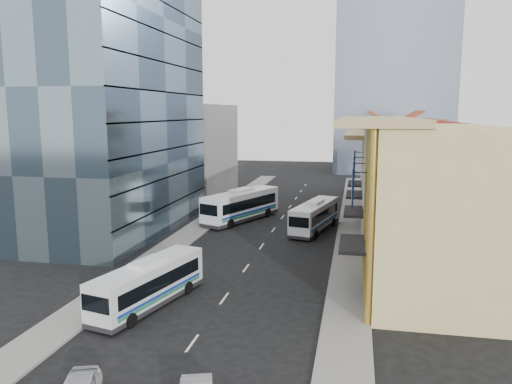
% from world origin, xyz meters
% --- Properties ---
extents(ground, '(200.00, 200.00, 0.00)m').
position_xyz_m(ground, '(0.00, 0.00, 0.00)').
color(ground, black).
rests_on(ground, ground).
extents(sidewalk_right, '(3.00, 90.00, 0.15)m').
position_xyz_m(sidewalk_right, '(8.50, 22.00, 0.07)').
color(sidewalk_right, slate).
rests_on(sidewalk_right, ground).
extents(sidewalk_left, '(3.00, 90.00, 0.15)m').
position_xyz_m(sidewalk_left, '(-8.50, 22.00, 0.07)').
color(sidewalk_left, slate).
rests_on(sidewalk_left, ground).
extents(shophouse_tan, '(8.00, 14.00, 12.00)m').
position_xyz_m(shophouse_tan, '(14.00, 5.00, 6.00)').
color(shophouse_tan, '#DDCC7F').
rests_on(shophouse_tan, ground).
extents(shophouse_red, '(8.00, 10.00, 12.00)m').
position_xyz_m(shophouse_red, '(14.00, 17.00, 6.00)').
color(shophouse_red, maroon).
rests_on(shophouse_red, ground).
extents(shophouse_cream_near, '(8.00, 9.00, 10.00)m').
position_xyz_m(shophouse_cream_near, '(14.00, 26.50, 5.00)').
color(shophouse_cream_near, beige).
rests_on(shophouse_cream_near, ground).
extents(shophouse_cream_mid, '(8.00, 9.00, 10.00)m').
position_xyz_m(shophouse_cream_mid, '(14.00, 35.50, 5.00)').
color(shophouse_cream_mid, beige).
rests_on(shophouse_cream_mid, ground).
extents(shophouse_cream_far, '(8.00, 12.00, 11.00)m').
position_xyz_m(shophouse_cream_far, '(14.00, 46.00, 5.50)').
color(shophouse_cream_far, beige).
rests_on(shophouse_cream_far, ground).
extents(office_tower, '(12.00, 26.00, 30.00)m').
position_xyz_m(office_tower, '(-17.00, 19.00, 15.00)').
color(office_tower, '#394D5B').
rests_on(office_tower, ground).
extents(office_block_far, '(10.00, 18.00, 14.00)m').
position_xyz_m(office_block_far, '(-16.00, 42.00, 7.00)').
color(office_block_far, gray).
rests_on(office_block_far, ground).
extents(bus_left_near, '(4.70, 10.37, 3.24)m').
position_xyz_m(bus_left_near, '(-4.61, -1.27, 1.62)').
color(bus_left_near, silver).
rests_on(bus_left_near, ground).
extents(bus_left_far, '(7.47, 12.37, 3.92)m').
position_xyz_m(bus_left_far, '(-4.54, 25.85, 1.96)').
color(bus_left_far, white).
rests_on(bus_left_far, ground).
extents(bus_right, '(4.82, 10.90, 3.41)m').
position_xyz_m(bus_right, '(4.52, 22.57, 1.70)').
color(bus_right, silver).
rests_on(bus_right, ground).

